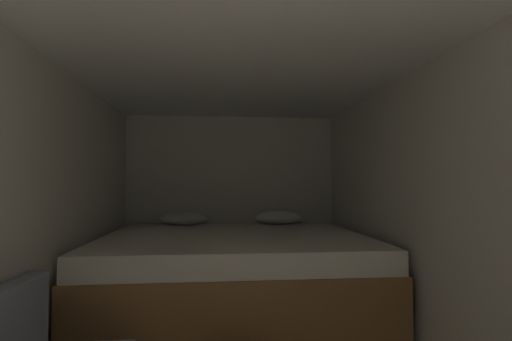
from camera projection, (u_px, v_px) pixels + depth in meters
wall_back at (231, 199)px, 4.63m from camera, size 2.63×0.05×2.04m
wall_left at (8, 220)px, 2.05m from camera, size 0.05×4.90×2.04m
wall_right at (455, 216)px, 2.30m from camera, size 0.05×4.90×2.04m
ceiling_slab at (245, 39)px, 2.21m from camera, size 2.63×4.90×0.05m
bed at (235, 273)px, 3.53m from camera, size 2.41×2.04×0.89m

